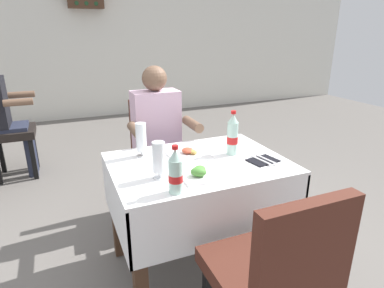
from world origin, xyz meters
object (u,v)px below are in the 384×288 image
Objects in this scene: chair_far_diner_seat at (161,151)px; napkin_cutlery_set at (263,160)px; chair_near_camera_side at (273,272)px; background_chair_right at (1,128)px; beer_glass_middle at (159,159)px; cola_bottle_secondary at (233,135)px; seated_diner_far at (159,138)px; beer_glass_left at (141,140)px; plate_near_camera at (201,172)px; plate_far_diner at (189,154)px; cola_bottle_primary at (176,173)px; background_patron at (4,112)px; main_dining_table at (198,189)px.

napkin_cutlery_set is at bearing -68.39° from chair_far_diner_seat.
background_chair_right is (-1.32, 2.85, 0.00)m from chair_near_camera_side.
background_chair_right reaches higher than beer_glass_middle.
napkin_cutlery_set is at bearing 60.00° from chair_near_camera_side.
chair_far_diner_seat is 0.85m from cola_bottle_secondary.
seated_diner_far is 0.53m from beer_glass_left.
background_chair_right is at bearing 119.18° from plate_near_camera.
beer_glass_left reaches higher than background_chair_right.
chair_near_camera_side reaches higher than plate_far_diner.
chair_far_diner_seat is at bearing 72.47° from beer_glass_middle.
beer_glass_left is 0.22× the size of background_chair_right.
beer_glass_left is 2.14m from background_chair_right.
background_chair_right is at bearing 119.06° from beer_glass_left.
beer_glass_middle is 0.21× the size of background_chair_right.
plate_near_camera is at bearing 35.01° from cola_bottle_primary.
background_patron reaches higher than chair_near_camera_side.
chair_near_camera_side is 3.74× the size of plate_near_camera.
main_dining_table is 0.83× the size of background_patron.
seated_diner_far reaches higher than plate_near_camera.
plate_far_diner is at bearing 145.38° from napkin_cutlery_set.
napkin_cutlery_set is at bearing -63.12° from seated_diner_far.
plate_near_camera is at bearing -91.09° from seated_diner_far.
chair_far_diner_seat is at bearing 76.61° from cola_bottle_primary.
plate_far_diner is at bearing -91.40° from chair_far_diner_seat.
background_chair_right is at bearing 114.87° from chair_near_camera_side.
napkin_cutlery_set is at bearing -52.80° from background_chair_right.
seated_diner_far is at bearing -49.00° from background_patron.
background_chair_right is at bearing 132.12° from seated_diner_far.
main_dining_table is 4.22× the size of plate_far_diner.
chair_near_camera_side is at bearing -65.13° from background_chair_right.
background_patron reaches higher than plate_far_diner.
plate_far_diner is 0.51m from cola_bottle_primary.
chair_far_diner_seat is at bearing 111.61° from napkin_cutlery_set.
cola_bottle_secondary reaches higher than main_dining_table.
seated_diner_far is 5.16× the size of cola_bottle_primary.
seated_diner_far reaches higher than main_dining_table.
background_patron is at bearing 0.00° from background_chair_right.
main_dining_table is 4.28× the size of cola_bottle_primary.
cola_bottle_primary reaches higher than background_chair_right.
cola_bottle_secondary is (0.25, 0.81, 0.33)m from chair_near_camera_side.
chair_far_diner_seat is 4.76× the size of beer_glass_middle.
seated_diner_far reaches higher than napkin_cutlery_set.
plate_near_camera is (-0.06, 0.60, 0.22)m from chair_near_camera_side.
chair_far_diner_seat is at bearing -45.64° from background_patron.
plate_far_diner is at bearing 91.03° from chair_near_camera_side.
napkin_cutlery_set is 2.79m from background_chair_right.
background_patron is at bearing 118.23° from plate_near_camera.
chair_near_camera_side is at bearing -66.19° from beer_glass_middle.
napkin_cutlery_set is 2.75m from background_patron.
cola_bottle_secondary is at bearing -71.35° from chair_far_diner_seat.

